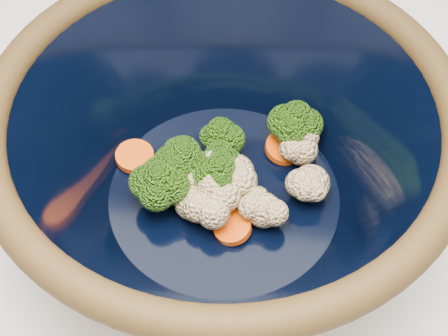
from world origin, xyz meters
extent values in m
cylinder|color=black|center=(-0.10, 0.09, 0.91)|extent=(0.20, 0.20, 0.01)
torus|color=black|center=(-0.10, 0.09, 1.04)|extent=(0.33, 0.33, 0.02)
cylinder|color=black|center=(-0.10, 0.09, 0.93)|extent=(0.19, 0.19, 0.00)
cylinder|color=#608442|center=(-0.15, 0.08, 0.94)|extent=(0.01, 0.01, 0.02)
ellipsoid|color=#3E6D14|center=(-0.15, 0.08, 0.97)|extent=(0.04, 0.04, 0.03)
cylinder|color=#608442|center=(-0.11, 0.09, 0.94)|extent=(0.01, 0.01, 0.02)
ellipsoid|color=#3E6D14|center=(-0.11, 0.09, 0.96)|extent=(0.03, 0.03, 0.03)
cylinder|color=#608442|center=(-0.11, 0.13, 0.94)|extent=(0.01, 0.01, 0.02)
ellipsoid|color=#3E6D14|center=(-0.11, 0.13, 0.96)|extent=(0.04, 0.04, 0.03)
cylinder|color=#608442|center=(-0.11, 0.10, 0.94)|extent=(0.01, 0.01, 0.02)
ellipsoid|color=#3E6D14|center=(-0.11, 0.10, 0.96)|extent=(0.03, 0.03, 0.03)
cylinder|color=#608442|center=(-0.11, 0.09, 0.94)|extent=(0.01, 0.01, 0.02)
ellipsoid|color=#3E6D14|center=(-0.11, 0.09, 0.96)|extent=(0.03, 0.03, 0.03)
cylinder|color=#608442|center=(-0.11, 0.09, 0.94)|extent=(0.01, 0.01, 0.02)
ellipsoid|color=#3E6D14|center=(-0.11, 0.09, 0.96)|extent=(0.04, 0.04, 0.03)
cylinder|color=#608442|center=(-0.05, 0.16, 0.94)|extent=(0.01, 0.01, 0.02)
ellipsoid|color=#3E6D14|center=(-0.05, 0.16, 0.96)|extent=(0.04, 0.04, 0.03)
cylinder|color=#608442|center=(-0.14, 0.10, 0.94)|extent=(0.01, 0.01, 0.02)
ellipsoid|color=#3E6D14|center=(-0.14, 0.10, 0.97)|extent=(0.04, 0.04, 0.04)
sphere|color=beige|center=(-0.10, 0.10, 0.95)|extent=(0.03, 0.03, 0.03)
sphere|color=beige|center=(-0.10, 0.09, 0.95)|extent=(0.03, 0.03, 0.03)
sphere|color=beige|center=(-0.11, 0.09, 0.95)|extent=(0.03, 0.03, 0.03)
sphere|color=beige|center=(-0.13, 0.07, 0.95)|extent=(0.03, 0.03, 0.03)
sphere|color=beige|center=(-0.11, 0.07, 0.95)|extent=(0.03, 0.03, 0.03)
sphere|color=beige|center=(-0.04, 0.10, 0.95)|extent=(0.03, 0.03, 0.03)
sphere|color=beige|center=(-0.12, 0.09, 0.95)|extent=(0.03, 0.03, 0.03)
sphere|color=beige|center=(-0.11, 0.09, 0.95)|extent=(0.03, 0.03, 0.03)
sphere|color=beige|center=(-0.10, 0.09, 0.95)|extent=(0.03, 0.03, 0.03)
sphere|color=beige|center=(-0.05, 0.14, 0.95)|extent=(0.03, 0.03, 0.03)
sphere|color=beige|center=(-0.07, 0.07, 0.95)|extent=(0.03, 0.03, 0.03)
cylinder|color=#DA4509|center=(-0.06, 0.14, 0.94)|extent=(0.03, 0.03, 0.01)
cylinder|color=#DA4509|center=(-0.18, 0.12, 0.94)|extent=(0.03, 0.03, 0.01)
cylinder|color=#DA4509|center=(-0.12, 0.11, 0.94)|extent=(0.03, 0.03, 0.01)
cylinder|color=#DA4509|center=(-0.09, 0.06, 0.94)|extent=(0.03, 0.03, 0.01)
cylinder|color=#DA4509|center=(-0.10, 0.09, 0.94)|extent=(0.03, 0.03, 0.01)
cylinder|color=#DA4509|center=(-0.10, 0.09, 0.94)|extent=(0.03, 0.03, 0.01)
camera|label=1|loc=(-0.06, -0.19, 1.35)|focal=50.00mm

